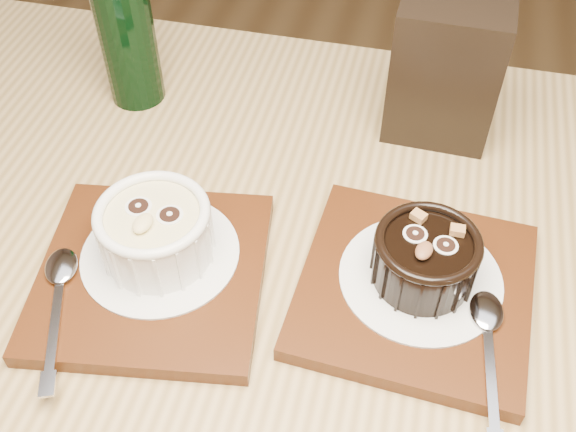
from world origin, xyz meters
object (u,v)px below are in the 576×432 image
Objects in this scene: tray_left at (153,274)px; condiment_stand at (445,74)px; ramekin_white at (155,230)px; green_bottle at (126,28)px; ramekin_dark at (425,257)px; tray_right at (414,289)px; table at (264,385)px.

tray_left is 1.29× the size of condiment_stand.
ramekin_white is 0.24m from green_bottle.
tray_left is 0.22m from ramekin_dark.
condiment_stand reaches higher than ramekin_dark.
ramekin_dark is 0.37m from green_bottle.
condiment_stand is at bearing 49.48° from tray_left.
condiment_stand is (0.20, 0.23, 0.02)m from ramekin_white.
tray_left is at bearing -91.10° from ramekin_white.
condiment_stand is (-0.00, 0.21, 0.06)m from tray_right.
green_bottle is at bearing -177.64° from condiment_stand.
ramekin_dark reaches higher than tray_left.
tray_left is at bearing 165.70° from table.
green_bottle is (-0.11, 0.23, 0.07)m from tray_left.
ramekin_white is 0.21m from ramekin_dark.
ramekin_dark is at bearing -30.62° from green_bottle.
condiment_stand is 0.31m from green_bottle.
ramekin_white reaches higher than ramekin_dark.
condiment_stand reaches higher than tray_right.
ramekin_dark is (0.11, 0.07, 0.13)m from table.
table is at bearing -152.01° from tray_right.
tray_right is (0.21, 0.02, -0.04)m from ramekin_white.
tray_right is at bearing 11.08° from ramekin_white.
ramekin_white is at bearing 157.00° from table.
ramekin_dark is (0.00, 0.01, 0.03)m from tray_right.
condiment_stand reaches higher than ramekin_white.
ramekin_white is 1.11× the size of ramekin_dark.
tray_right is 2.20× the size of ramekin_dark.
ramekin_dark is at bearing 29.81° from table.
tray_right is 1.29× the size of condiment_stand.
green_bottle reaches higher than ramekin_dark.
condiment_stand is (0.21, 0.24, 0.06)m from tray_left.
table is 14.68× the size of ramekin_dark.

